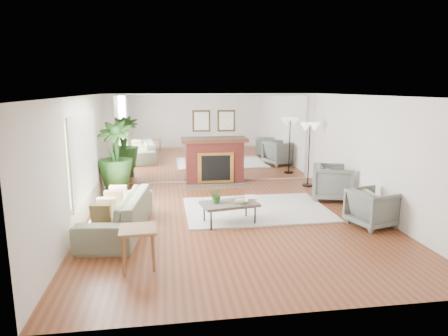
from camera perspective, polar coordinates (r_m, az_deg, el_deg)
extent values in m
plane|color=brown|center=(8.23, 1.53, -7.45)|extent=(7.00, 7.00, 0.00)
cube|color=white|center=(7.97, -20.12, 0.53)|extent=(0.02, 7.00, 2.50)
cube|color=white|center=(8.92, 20.86, 1.57)|extent=(0.02, 7.00, 2.50)
cube|color=white|center=(11.33, -1.47, 4.25)|extent=(6.00, 0.02, 2.50)
cube|color=silver|center=(11.31, -1.46, 4.24)|extent=(5.40, 0.04, 2.40)
cube|color=#B2E09E|center=(8.33, -19.42, 1.72)|extent=(0.04, 2.40, 1.50)
cube|color=maroon|center=(11.22, -1.33, 0.82)|extent=(1.60, 0.40, 1.20)
cube|color=gold|center=(11.04, -1.19, 0.01)|extent=(1.00, 0.04, 0.85)
cube|color=black|center=(11.02, -1.18, -0.01)|extent=(0.80, 0.04, 0.70)
cube|color=#60564B|center=(11.01, -1.09, -2.50)|extent=(1.70, 0.55, 0.03)
cube|color=#4B2C18|center=(11.11, -1.33, 3.95)|extent=(1.85, 0.46, 0.10)
cube|color=black|center=(11.18, -3.24, 6.72)|extent=(0.50, 0.04, 0.60)
cube|color=black|center=(11.27, 0.33, 6.77)|extent=(0.50, 0.04, 0.60)
cube|color=white|center=(8.91, 4.63, -5.89)|extent=(3.12, 2.24, 0.03)
cube|color=#60564B|center=(7.89, 0.78, -5.16)|extent=(1.19, 0.83, 0.05)
cylinder|color=black|center=(7.61, -1.86, -7.51)|extent=(0.03, 0.03, 0.38)
cylinder|color=black|center=(7.92, 4.45, -6.79)|extent=(0.03, 0.03, 0.38)
cylinder|color=black|center=(8.02, -2.85, -6.52)|extent=(0.03, 0.03, 0.38)
cylinder|color=black|center=(8.31, 3.18, -5.88)|extent=(0.03, 0.03, 0.38)
imported|color=slate|center=(7.77, -14.97, -6.25)|extent=(1.22, 2.51, 0.71)
imported|color=slate|center=(9.95, 15.25, -1.99)|extent=(1.18, 1.17, 0.84)
imported|color=slate|center=(8.31, 20.50, -5.35)|extent=(0.99, 0.97, 0.73)
cube|color=olive|center=(6.12, -12.24, -8.57)|extent=(0.57, 0.57, 0.04)
cylinder|color=olive|center=(6.04, -14.21, -12.02)|extent=(0.04, 0.04, 0.58)
cylinder|color=olive|center=(6.03, -10.04, -11.87)|extent=(0.04, 0.04, 0.58)
cylinder|color=olive|center=(6.44, -14.06, -10.51)|extent=(0.04, 0.04, 0.58)
cylinder|color=olive|center=(6.43, -10.17, -10.37)|extent=(0.04, 0.04, 0.58)
cylinder|color=black|center=(10.42, -15.04, -2.70)|extent=(0.54, 0.54, 0.38)
imported|color=#326826|center=(10.25, -15.29, 2.02)|extent=(1.04, 1.04, 1.58)
cylinder|color=black|center=(11.26, 11.86, -2.40)|extent=(0.29, 0.29, 0.04)
cylinder|color=black|center=(11.10, 12.03, 1.72)|extent=(0.03, 0.03, 1.68)
cone|color=white|center=(10.96, 11.58, 5.77)|extent=(0.32, 0.32, 0.23)
cone|color=white|center=(11.04, 12.81, 5.76)|extent=(0.32, 0.32, 0.23)
imported|color=#326826|center=(7.84, -1.07, -3.84)|extent=(0.33, 0.30, 0.32)
imported|color=olive|center=(7.85, 2.49, -4.81)|extent=(0.31, 0.31, 0.06)
imported|color=olive|center=(8.22, 3.03, -4.22)|extent=(0.25, 0.34, 0.02)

